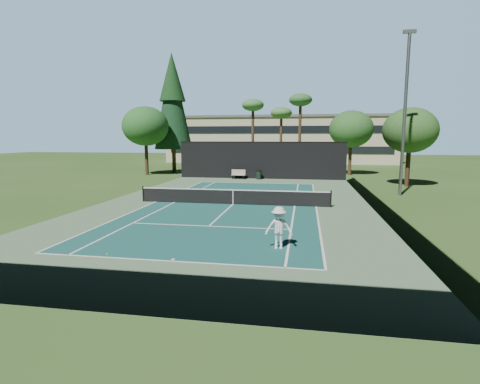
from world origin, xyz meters
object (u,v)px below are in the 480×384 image
object	(u,v)px
tennis_ball_c	(227,198)
tennis_ball_d	(212,197)
player	(279,228)
park_bench	(238,174)
tennis_ball_b	(192,200)
tennis_net	(233,196)
tennis_ball_a	(107,254)
trash_bin	(259,175)

from	to	relation	value
tennis_ball_c	tennis_ball_d	size ratio (longest dim) A/B	1.08
player	park_bench	world-z (taller)	player
tennis_ball_c	tennis_ball_d	distance (m)	1.27
tennis_ball_d	park_bench	size ratio (longest dim) A/B	0.05
tennis_ball_b	player	bearing A→B (deg)	-57.04
player	tennis_ball_b	world-z (taller)	player
player	park_bench	bearing A→B (deg)	99.97
player	tennis_ball_c	bearing A→B (deg)	107.45
tennis_net	tennis_ball_a	world-z (taller)	tennis_net
tennis_net	tennis_ball_b	world-z (taller)	tennis_net
tennis_ball_b	trash_bin	world-z (taller)	trash_bin
tennis_ball_a	tennis_ball_c	bearing A→B (deg)	82.79
tennis_ball_b	park_bench	world-z (taller)	park_bench
tennis_net	trash_bin	xyz separation A→B (m)	(-0.13, 15.37, -0.08)
tennis_ball_b	park_bench	distance (m)	14.26
park_bench	tennis_net	bearing A→B (deg)	-81.27
tennis_net	tennis_ball_c	size ratio (longest dim) A/B	176.08
tennis_ball_c	tennis_ball_b	bearing A→B (deg)	-150.00
tennis_ball_d	trash_bin	bearing A→B (deg)	80.91
tennis_ball_b	tennis_ball_c	bearing A→B (deg)	30.00
tennis_ball_b	trash_bin	distance (m)	14.60
tennis_ball_d	tennis_ball_b	bearing A→B (deg)	-122.77
tennis_net	trash_bin	bearing A→B (deg)	90.48
trash_bin	park_bench	bearing A→B (deg)	-178.76
tennis_ball_d	tennis_ball_a	bearing A→B (deg)	-92.17
tennis_ball_d	tennis_ball_c	bearing A→B (deg)	-14.44
tennis_net	park_bench	size ratio (longest dim) A/B	8.60
park_bench	tennis_ball_a	bearing A→B (deg)	-90.72
tennis_ball_c	player	bearing A→B (deg)	-68.80
tennis_net	trash_bin	world-z (taller)	tennis_net
tennis_ball_d	trash_bin	xyz separation A→B (m)	(2.02, 12.64, 0.44)
trash_bin	tennis_ball_d	bearing A→B (deg)	-99.09
tennis_ball_a	park_bench	size ratio (longest dim) A/B	0.04
tennis_ball_a	trash_bin	bearing A→B (deg)	84.56
tennis_net	tennis_ball_d	distance (m)	3.52
tennis_ball_a	park_bench	xyz separation A→B (m)	(0.34, 26.87, 0.52)
tennis_ball_a	tennis_ball_d	size ratio (longest dim) A/B	0.93
tennis_ball_c	park_bench	bearing A→B (deg)	96.31
tennis_ball_b	tennis_ball_d	distance (m)	1.94
park_bench	tennis_ball_d	bearing A→B (deg)	-89.08
player	trash_bin	world-z (taller)	player
tennis_ball_c	park_bench	world-z (taller)	park_bench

